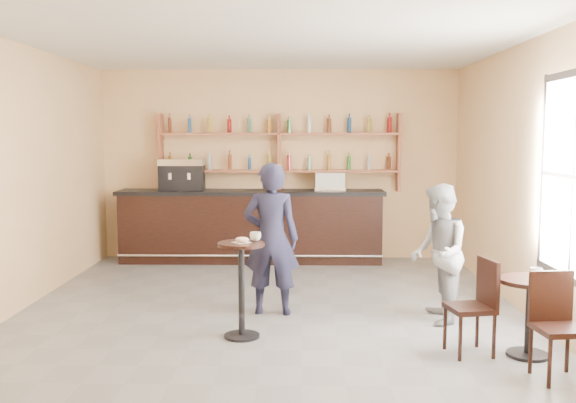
{
  "coord_description": "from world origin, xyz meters",
  "views": [
    {
      "loc": [
        0.37,
        -7.41,
        2.11
      ],
      "look_at": [
        0.2,
        0.8,
        1.25
      ],
      "focal_mm": 40.0,
      "sensor_mm": 36.0,
      "label": 1
    }
  ],
  "objects_px": {
    "bar_counter": "(251,226)",
    "man_main": "(271,239)",
    "pedestal_table": "(242,290)",
    "chair_south": "(560,328)",
    "chair_west": "(470,307)",
    "pastry_case": "(330,181)",
    "espresso_machine": "(182,175)",
    "patron_second": "(438,253)",
    "cafe_table": "(529,318)"
  },
  "relations": [
    {
      "from": "pastry_case",
      "to": "man_main",
      "type": "relative_size",
      "value": 0.28
    },
    {
      "from": "espresso_machine",
      "to": "cafe_table",
      "type": "xyz_separation_m",
      "value": [
        4.14,
        -4.57,
        -1.07
      ]
    },
    {
      "from": "bar_counter",
      "to": "chair_south",
      "type": "xyz_separation_m",
      "value": [
        3.05,
        -5.17,
        -0.13
      ]
    },
    {
      "from": "cafe_table",
      "to": "chair_west",
      "type": "bearing_deg",
      "value": 174.81
    },
    {
      "from": "man_main",
      "to": "patron_second",
      "type": "relative_size",
      "value": 1.14
    },
    {
      "from": "pastry_case",
      "to": "chair_south",
      "type": "relative_size",
      "value": 0.54
    },
    {
      "from": "pedestal_table",
      "to": "cafe_table",
      "type": "height_order",
      "value": "pedestal_table"
    },
    {
      "from": "pastry_case",
      "to": "pedestal_table",
      "type": "distance_m",
      "value": 4.28
    },
    {
      "from": "man_main",
      "to": "chair_west",
      "type": "xyz_separation_m",
      "value": [
        1.97,
        -1.37,
        -0.43
      ]
    },
    {
      "from": "cafe_table",
      "to": "chair_west",
      "type": "distance_m",
      "value": 0.56
    },
    {
      "from": "patron_second",
      "to": "espresso_machine",
      "type": "bearing_deg",
      "value": -131.11
    },
    {
      "from": "pedestal_table",
      "to": "bar_counter",
      "type": "bearing_deg",
      "value": 93.04
    },
    {
      "from": "espresso_machine",
      "to": "pastry_case",
      "type": "xyz_separation_m",
      "value": [
        2.45,
        0.0,
        -0.11
      ]
    },
    {
      "from": "espresso_machine",
      "to": "patron_second",
      "type": "bearing_deg",
      "value": -47.53
    },
    {
      "from": "bar_counter",
      "to": "pastry_case",
      "type": "distance_m",
      "value": 1.5
    },
    {
      "from": "bar_counter",
      "to": "chair_south",
      "type": "bearing_deg",
      "value": -59.46
    },
    {
      "from": "bar_counter",
      "to": "patron_second",
      "type": "bearing_deg",
      "value": -55.53
    },
    {
      "from": "man_main",
      "to": "pedestal_table",
      "type": "bearing_deg",
      "value": 76.9
    },
    {
      "from": "pastry_case",
      "to": "chair_west",
      "type": "xyz_separation_m",
      "value": [
        1.15,
        -4.52,
        -0.88
      ]
    },
    {
      "from": "bar_counter",
      "to": "chair_west",
      "type": "bearing_deg",
      "value": -61.54
    },
    {
      "from": "man_main",
      "to": "chair_south",
      "type": "height_order",
      "value": "man_main"
    },
    {
      "from": "cafe_table",
      "to": "chair_west",
      "type": "relative_size",
      "value": 0.81
    },
    {
      "from": "pastry_case",
      "to": "chair_south",
      "type": "xyz_separation_m",
      "value": [
        1.75,
        -5.17,
        -0.88
      ]
    },
    {
      "from": "bar_counter",
      "to": "chair_south",
      "type": "relative_size",
      "value": 4.77
    },
    {
      "from": "chair_south",
      "to": "man_main",
      "type": "bearing_deg",
      "value": 135.42
    },
    {
      "from": "pedestal_table",
      "to": "chair_south",
      "type": "height_order",
      "value": "pedestal_table"
    },
    {
      "from": "man_main",
      "to": "patron_second",
      "type": "bearing_deg",
      "value": 174.16
    },
    {
      "from": "chair_south",
      "to": "patron_second",
      "type": "bearing_deg",
      "value": 105.26
    },
    {
      "from": "espresso_machine",
      "to": "chair_west",
      "type": "distance_m",
      "value": 5.86
    },
    {
      "from": "chair_south",
      "to": "chair_west",
      "type": "bearing_deg",
      "value": 126.36
    },
    {
      "from": "pastry_case",
      "to": "patron_second",
      "type": "xyz_separation_m",
      "value": [
        1.07,
        -3.45,
        -0.55
      ]
    },
    {
      "from": "bar_counter",
      "to": "espresso_machine",
      "type": "bearing_deg",
      "value": 180.0
    },
    {
      "from": "pedestal_table",
      "to": "chair_west",
      "type": "bearing_deg",
      "value": -11.82
    },
    {
      "from": "espresso_machine",
      "to": "man_main",
      "type": "distance_m",
      "value": 3.59
    },
    {
      "from": "cafe_table",
      "to": "man_main",
      "type": "bearing_deg",
      "value": 150.52
    },
    {
      "from": "bar_counter",
      "to": "man_main",
      "type": "distance_m",
      "value": 3.2
    },
    {
      "from": "pastry_case",
      "to": "patron_second",
      "type": "bearing_deg",
      "value": -69.12
    },
    {
      "from": "espresso_machine",
      "to": "patron_second",
      "type": "height_order",
      "value": "espresso_machine"
    },
    {
      "from": "bar_counter",
      "to": "chair_west",
      "type": "relative_size",
      "value": 4.75
    },
    {
      "from": "chair_west",
      "to": "cafe_table",
      "type": "bearing_deg",
      "value": 73.46
    },
    {
      "from": "bar_counter",
      "to": "chair_west",
      "type": "distance_m",
      "value": 5.15
    },
    {
      "from": "pedestal_table",
      "to": "chair_west",
      "type": "distance_m",
      "value": 2.29
    },
    {
      "from": "pedestal_table",
      "to": "chair_south",
      "type": "distance_m",
      "value": 3.05
    },
    {
      "from": "pedestal_table",
      "to": "patron_second",
      "type": "distance_m",
      "value": 2.26
    },
    {
      "from": "bar_counter",
      "to": "man_main",
      "type": "relative_size",
      "value": 2.46
    },
    {
      "from": "pastry_case",
      "to": "patron_second",
      "type": "relative_size",
      "value": 0.32
    },
    {
      "from": "chair_south",
      "to": "pedestal_table",
      "type": "bearing_deg",
      "value": 152.15
    },
    {
      "from": "pedestal_table",
      "to": "cafe_table",
      "type": "distance_m",
      "value": 2.84
    },
    {
      "from": "espresso_machine",
      "to": "pedestal_table",
      "type": "relative_size",
      "value": 0.72
    },
    {
      "from": "bar_counter",
      "to": "pastry_case",
      "type": "xyz_separation_m",
      "value": [
        1.3,
        0.0,
        0.74
      ]
    }
  ]
}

